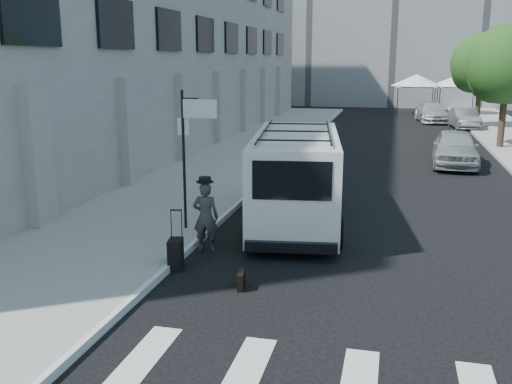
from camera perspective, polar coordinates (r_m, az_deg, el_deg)
The scene contains 15 objects.
ground at distance 11.24m, azimuth -0.20°, elevation -9.79°, with size 120.00×120.00×0.00m, color black.
sidewalk_left at distance 27.25m, azimuth -0.81°, elevation 4.06°, with size 4.50×48.00×0.15m, color gray.
building_left at distance 31.38m, azimuth -13.31°, elevation 15.78°, with size 10.00×44.00×12.00m, color gray.
sign_pole at distance 14.21m, azimuth -6.41°, elevation 6.09°, with size 1.03×0.07×3.50m.
tree_near at distance 30.61m, azimuth 23.59°, elevation 11.33°, with size 3.80×3.83×6.03m.
tree_far at distance 39.52m, azimuth 21.44°, elevation 11.68°, with size 3.80×3.83×6.03m.
tent_left at distance 48.10m, azimuth 15.76°, elevation 10.69°, with size 4.00×4.00×3.20m.
tent_right at distance 48.80m, azimuth 19.56°, elevation 10.46°, with size 4.00×4.00×3.20m.
businessman at distance 13.22m, azimuth -5.06°, elevation -2.51°, with size 0.60×0.39×1.65m, color #37383A.
briefcase at distance 11.27m, azimuth -1.49°, elevation -8.80°, with size 0.12×0.44×0.34m, color black.
suitcase at distance 12.32m, azimuth -8.04°, elevation -6.16°, with size 0.37×0.50×1.26m.
cargo_van at distance 15.46m, azimuth 4.03°, elevation 1.51°, with size 3.00×6.79×2.46m.
parked_car_a at distance 25.27m, azimuth 19.30°, elevation 4.18°, with size 1.79×4.46×1.52m, color #9FA3A7.
parked_car_b at distance 39.00m, azimuth 20.12°, elevation 6.89°, with size 1.41×4.03×1.33m, color #505257.
parked_car_c at distance 42.69m, azimuth 17.17°, elevation 7.61°, with size 1.91×4.69×1.36m, color #AEB2B7.
Camera 1 is at (2.49, -10.05, 4.38)m, focal length 40.00 mm.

